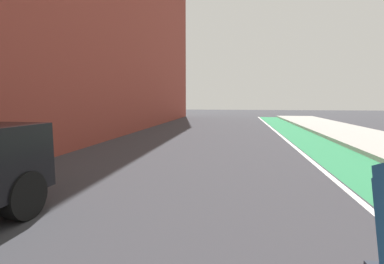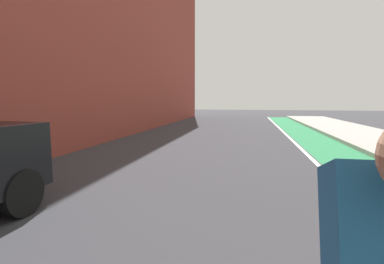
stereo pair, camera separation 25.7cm
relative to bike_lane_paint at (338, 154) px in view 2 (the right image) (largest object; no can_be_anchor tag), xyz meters
name	(u,v)px [view 2 (the right image)]	position (x,y,z in m)	size (l,w,h in m)	color
ground_plane	(215,164)	(-3.45, -2.00, 0.00)	(82.21, 82.21, 0.00)	#38383D
bike_lane_paint	(338,154)	(0.00, 0.00, 0.00)	(1.60, 37.37, 0.00)	#2D8451
lane_divider_stripe	(306,153)	(-0.90, 0.00, 0.00)	(0.12, 37.37, 0.00)	white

